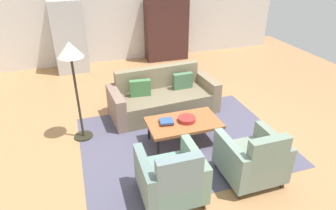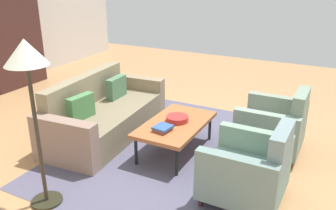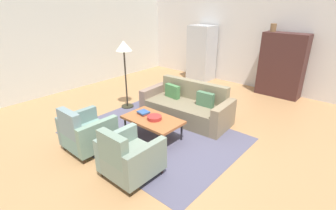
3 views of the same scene
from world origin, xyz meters
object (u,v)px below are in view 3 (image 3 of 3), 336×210
vase_tall (273,28)px  refrigerator (202,53)px  floor_lamp (124,52)px  coffee_table (153,120)px  book_stack (143,113)px  fruit_bowl (154,118)px  couch (187,107)px  armchair_left (85,133)px  armchair_right (128,158)px  cabinet (282,65)px

vase_tall → refrigerator: bearing=-177.5°
vase_tall → floor_lamp: (-2.28, -3.52, -0.47)m
coffee_table → refrigerator: bearing=111.5°
book_stack → floor_lamp: size_ratio=0.14×
fruit_bowl → book_stack: bearing=175.1°
couch → book_stack: couch is taller
couch → armchair_left: armchair_left is taller
couch → armchair_left: 2.43m
armchair_right → fruit_bowl: bearing=114.8°
coffee_table → refrigerator: size_ratio=0.65×
fruit_bowl → cabinet: bearing=76.6°
armchair_right → vase_tall: (0.06, 5.38, 1.57)m
armchair_left → armchair_right: size_ratio=1.00×
armchair_left → armchair_right: (1.20, -0.00, 0.00)m
couch → cabinet: cabinet is taller
coffee_table → cabinet: bearing=75.9°
vase_tall → cabinet: bearing=0.7°
refrigerator → cabinet: bearing=2.2°
armchair_left → armchair_right: bearing=0.5°
couch → cabinet: bearing=-113.5°
armchair_left → cabinet: (1.66, 5.39, 0.56)m
coffee_table → book_stack: book_stack is taller
couch → armchair_left: bearing=71.7°
couch → refrigerator: bearing=-65.3°
armchair_left → refrigerator: (-1.02, 5.28, 0.58)m
refrigerator → armchair_left: bearing=-79.1°
couch → armchair_left: size_ratio=2.45×
vase_tall → floor_lamp: bearing=-122.9°
vase_tall → fruit_bowl: bearing=-98.2°
armchair_right → vase_tall: size_ratio=3.96×
fruit_bowl → armchair_right: bearing=-64.9°
armchair_left → refrigerator: refrigerator is taller
fruit_bowl → refrigerator: bearing=112.1°
armchair_right → floor_lamp: floor_lamp is taller
coffee_table → book_stack: size_ratio=4.94×
couch → cabinet: 3.28m
refrigerator → coffee_table: bearing=-68.5°
couch → cabinet: (1.06, 3.04, 0.61)m
couch → cabinet: size_ratio=1.20×
vase_tall → refrigerator: (-2.28, -0.10, -0.99)m
book_stack → refrigerator: (-1.33, 4.09, 0.48)m
coffee_table → floor_lamp: bearing=156.6°
armchair_right → armchair_left: bearing=179.7°
fruit_bowl → vase_tall: bearing=81.8°
book_stack → armchair_left: bearing=-104.5°
couch → coffee_table: couch is taller
floor_lamp → refrigerator: bearing=90.0°
coffee_table → cabinet: 4.38m
fruit_bowl → refrigerator: (-1.67, 4.12, 0.47)m
cabinet → floor_lamp: cabinet is taller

